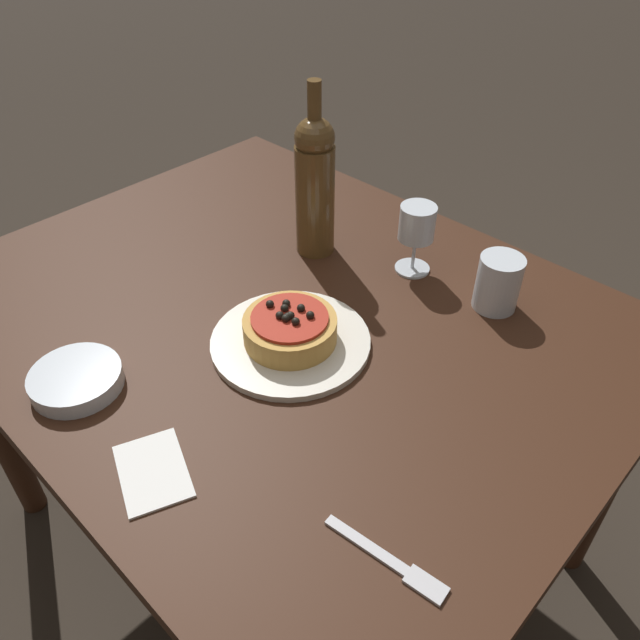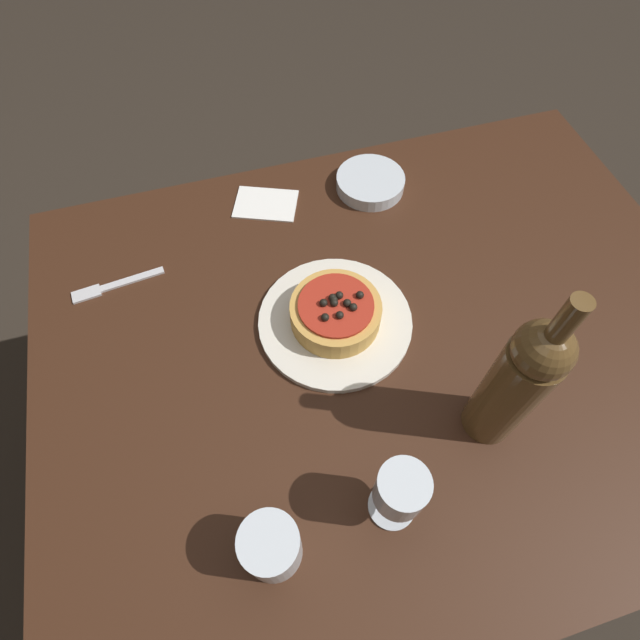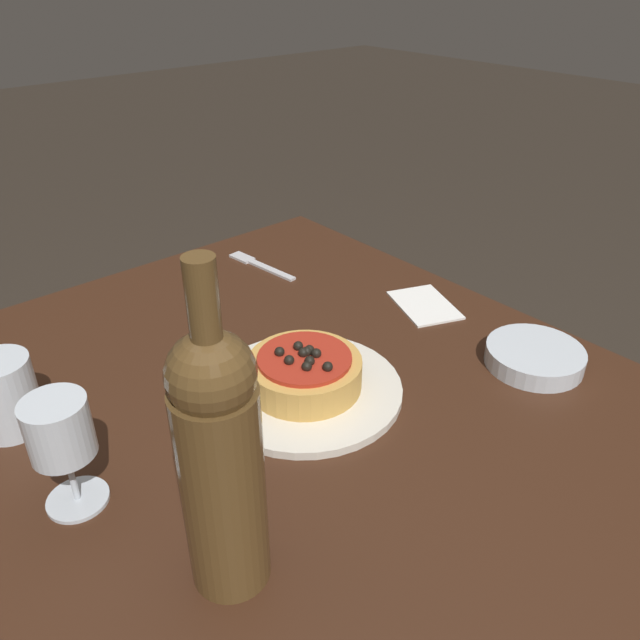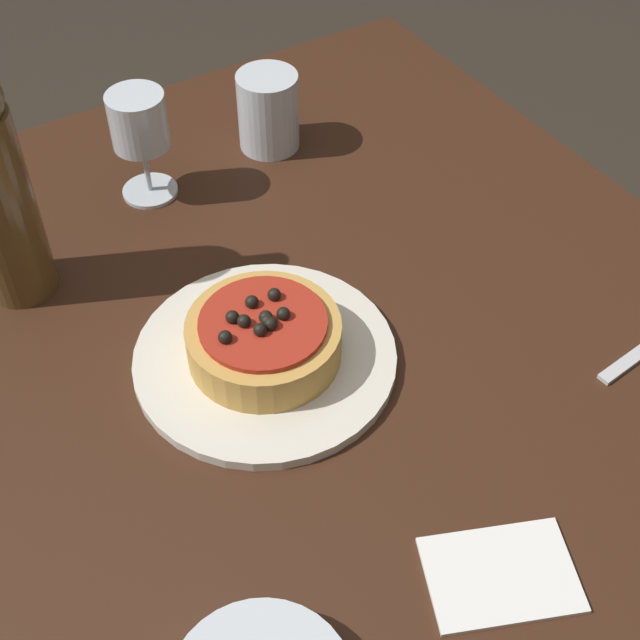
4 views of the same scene
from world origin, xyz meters
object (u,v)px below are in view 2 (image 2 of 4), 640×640
Objects in this scene: water_cup at (271,547)px; fork at (112,286)px; pizza at (336,312)px; dining_table at (384,360)px; dinner_plate at (335,321)px; side_bowl at (370,182)px; wine_glass at (401,491)px; wine_bottle at (517,382)px.

fork is (0.18, -0.53, -0.05)m from water_cup.
pizza is at bearing -120.02° from water_cup.
water_cup is 0.60× the size of fork.
dining_table is 4.48× the size of dinner_plate.
water_cup is (0.19, 0.33, 0.02)m from pizza.
pizza is (0.08, -0.06, 0.13)m from dining_table.
fork is at bearing -27.15° from dinner_plate.
dining_table is at bearing 146.33° from dinner_plate.
fork is (0.38, -0.19, -0.00)m from dinner_plate.
side_bowl is 0.56m from fork.
wine_glass is at bearing 73.47° from side_bowl.
wine_glass is 0.97× the size of side_bowl.
wine_bottle reaches higher than dining_table.
wine_bottle is at bearing 116.57° from dining_table.
pizza is 1.10× the size of side_bowl.
dinner_plate is 0.35m from side_bowl.
pizza is at bearing 60.48° from side_bowl.
dinner_plate is 0.39m from water_cup.
fork is at bearing -70.74° from water_cup.
side_bowl is (-0.09, -0.36, 0.10)m from dining_table.
wine_bottle is at bearing -166.18° from water_cup.
water_cup reaches higher than dining_table.
pizza is (-0.00, 0.00, 0.03)m from dinner_plate.
dining_table is 11.83× the size of water_cup.
wine_bottle is at bearing 126.13° from pizza.
pizza is 1.13× the size of wine_glass.
wine_glass is 0.21m from wine_bottle.
dinner_plate is 2.64× the size of water_cup.
wine_bottle reaches higher than pizza.
wine_glass is (0.01, 0.32, 0.06)m from pizza.
water_cup is at bearing 60.21° from side_bowl.
dining_table is 7.73× the size of pizza.
wine_glass reaches higher than fork.
dinner_plate is at bearing -92.44° from wine_glass.
fork is (0.36, -0.52, -0.10)m from wine_glass.
fork is at bearing -27.15° from pizza.
fork is at bearing -28.40° from dining_table.
pizza is at bearing 143.96° from dinner_plate.
water_cup reaches higher than pizza.
side_bowl is at bearing -89.46° from wine_bottle.
wine_bottle is 2.40× the size of side_bowl.
wine_glass is (0.10, 0.27, 0.19)m from dining_table.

